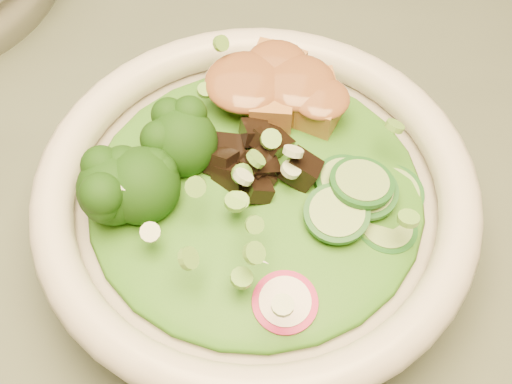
# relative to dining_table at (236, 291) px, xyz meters

# --- Properties ---
(dining_table) EXTENTS (1.20, 0.80, 0.75)m
(dining_table) POSITION_rel_dining_table_xyz_m (0.00, 0.00, 0.00)
(dining_table) COLOR black
(dining_table) RESTS_ON ground
(salad_bowl) EXTENTS (0.26, 0.26, 0.07)m
(salad_bowl) POSITION_rel_dining_table_xyz_m (0.02, -0.02, 0.15)
(salad_bowl) COLOR silver
(salad_bowl) RESTS_ON dining_table
(lettuce_bed) EXTENTS (0.20, 0.20, 0.02)m
(lettuce_bed) POSITION_rel_dining_table_xyz_m (0.02, -0.02, 0.17)
(lettuce_bed) COLOR #235812
(lettuce_bed) RESTS_ON salad_bowl
(broccoli_florets) EXTENTS (0.09, 0.08, 0.04)m
(broccoli_florets) POSITION_rel_dining_table_xyz_m (-0.04, -0.03, 0.19)
(broccoli_florets) COLOR black
(broccoli_florets) RESTS_ON salad_bowl
(radish_slices) EXTENTS (0.11, 0.05, 0.02)m
(radish_slices) POSITION_rel_dining_table_xyz_m (0.03, -0.08, 0.18)
(radish_slices) COLOR #9B0B3E
(radish_slices) RESTS_ON salad_bowl
(cucumber_slices) EXTENTS (0.08, 0.08, 0.03)m
(cucumber_slices) POSITION_rel_dining_table_xyz_m (0.08, -0.01, 0.18)
(cucumber_slices) COLOR #88B363
(cucumber_slices) RESTS_ON salad_bowl
(mushroom_heap) EXTENTS (0.08, 0.08, 0.04)m
(mushroom_heap) POSITION_rel_dining_table_xyz_m (0.02, -0.00, 0.19)
(mushroom_heap) COLOR black
(mushroom_heap) RESTS_ON salad_bowl
(tofu_cubes) EXTENTS (0.09, 0.07, 0.03)m
(tofu_cubes) POSITION_rel_dining_table_xyz_m (0.01, 0.04, 0.18)
(tofu_cubes) COLOR #A97238
(tofu_cubes) RESTS_ON salad_bowl
(peanut_sauce) EXTENTS (0.07, 0.05, 0.02)m
(peanut_sauce) POSITION_rel_dining_table_xyz_m (0.01, 0.04, 0.20)
(peanut_sauce) COLOR brown
(peanut_sauce) RESTS_ON tofu_cubes
(scallion_garnish) EXTENTS (0.19, 0.19, 0.02)m
(scallion_garnish) POSITION_rel_dining_table_xyz_m (0.02, -0.02, 0.20)
(scallion_garnish) COLOR #5E9C37
(scallion_garnish) RESTS_ON salad_bowl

